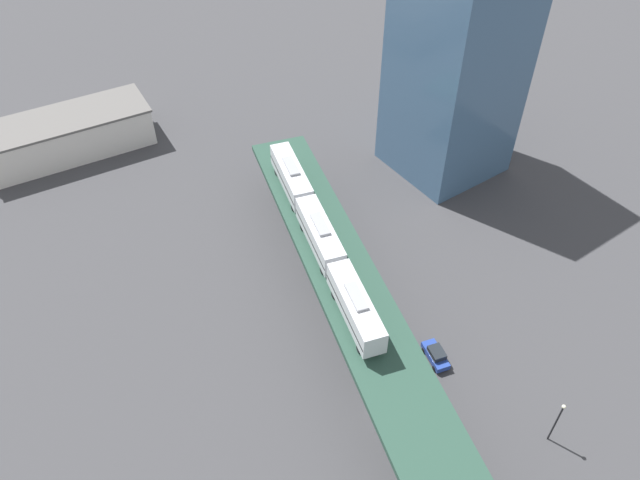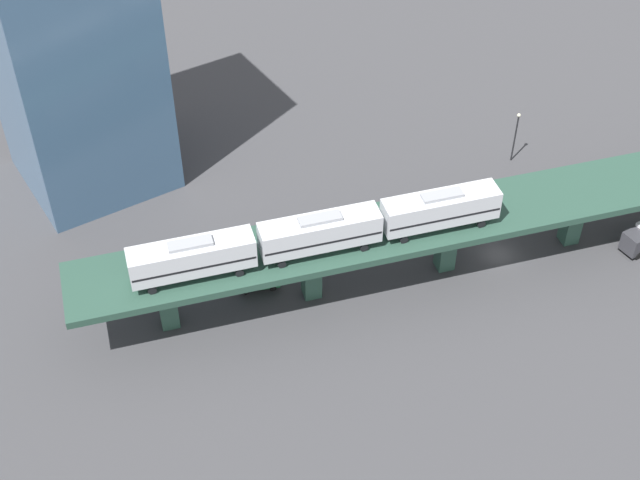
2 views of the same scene
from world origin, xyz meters
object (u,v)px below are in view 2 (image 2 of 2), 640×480
object	(u,v)px
subway_train	(320,232)
office_tower	(70,44)
street_car_green	(259,280)
street_lamp	(516,133)
street_car_blue	(431,210)

from	to	relation	value
subway_train	office_tower	world-z (taller)	office_tower
subway_train	street_car_green	size ratio (longest dim) A/B	7.68
street_car_green	street_lamp	world-z (taller)	street_lamp
subway_train	street_car_blue	bearing A→B (deg)	-75.41
street_car_blue	street_lamp	world-z (taller)	street_lamp
street_car_blue	subway_train	bearing A→B (deg)	104.59
subway_train	office_tower	bearing A→B (deg)	19.02
street_car_green	office_tower	xyz separation A→B (m)	(27.60, 7.14, 17.06)
street_car_blue	street_car_green	distance (m)	22.41
street_car_blue	office_tower	bearing A→B (deg)	46.23
street_lamp	office_tower	xyz separation A→B (m)	(25.22, 44.69, 13.89)
subway_train	street_lamp	world-z (taller)	subway_train
street_car_green	street_lamp	size ratio (longest dim) A/B	0.69
office_tower	street_car_green	bearing A→B (deg)	-165.49
street_lamp	street_car_blue	bearing A→B (deg)	101.49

